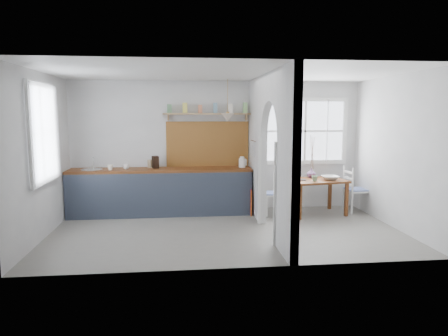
{
  "coord_description": "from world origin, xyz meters",
  "views": [
    {
      "loc": [
        -0.73,
        -6.42,
        1.94
      ],
      "look_at": [
        -0.01,
        0.28,
        1.03
      ],
      "focal_mm": 32.0,
      "sensor_mm": 36.0,
      "label": 1
    }
  ],
  "objects": [
    {
      "name": "sink",
      "position": [
        -2.43,
        1.3,
        0.89
      ],
      "size": [
        0.4,
        0.4,
        0.02
      ],
      "primitive_type": "cylinder",
      "color": "silver",
      "rests_on": "counter"
    },
    {
      "name": "backsplash",
      "position": [
        -0.2,
        1.58,
        1.35
      ],
      "size": [
        1.65,
        0.03,
        0.9
      ],
      "primitive_type": "cube",
      "color": "#9B6626",
      "rests_on": "walls"
    },
    {
      "name": "knife_block",
      "position": [
        -1.24,
        1.36,
        1.02
      ],
      "size": [
        0.15,
        0.18,
        0.24
      ],
      "primitive_type": "cube",
      "rotation": [
        0.0,
        0.0,
        0.31
      ],
      "color": "black",
      "rests_on": "counter"
    },
    {
      "name": "ceiling",
      "position": [
        0.0,
        0.0,
        2.6
      ],
      "size": [
        5.8,
        3.2,
        0.01
      ],
      "primitive_type": "cube",
      "color": "silver",
      "rests_on": "walls"
    },
    {
      "name": "table_cup",
      "position": [
        1.77,
        0.8,
        0.74
      ],
      "size": [
        0.15,
        0.15,
        0.11
      ],
      "primitive_type": "imported",
      "rotation": [
        0.0,
        0.0,
        0.36
      ],
      "color": "gray",
      "rests_on": "dining_table"
    },
    {
      "name": "chair_left",
      "position": [
        1.06,
        1.06,
        0.42
      ],
      "size": [
        0.41,
        0.41,
        0.84
      ],
      "primitive_type": null,
      "rotation": [
        0.0,
        0.0,
        -1.64
      ],
      "color": "silver",
      "rests_on": "floor"
    },
    {
      "name": "floor",
      "position": [
        0.0,
        0.0,
        0.0
      ],
      "size": [
        5.8,
        3.2,
        0.01
      ],
      "primitive_type": "cube",
      "color": "slate",
      "rests_on": "ground"
    },
    {
      "name": "nook_window",
      "position": [
        1.8,
        1.56,
        1.6
      ],
      "size": [
        1.76,
        0.1,
        1.3
      ],
      "primitive_type": null,
      "color": "white",
      "rests_on": "walls"
    },
    {
      "name": "towel_magenta",
      "position": [
        0.58,
        0.97,
        0.28
      ],
      "size": [
        0.02,
        0.03,
        0.49
      ],
      "primitive_type": "cube",
      "color": "#AC133D",
      "rests_on": "counter"
    },
    {
      "name": "dining_table",
      "position": [
        1.87,
        0.99,
        0.34
      ],
      "size": [
        1.2,
        0.9,
        0.68
      ],
      "primitive_type": null,
      "rotation": [
        0.0,
        0.0,
        0.16
      ],
      "color": "brown",
      "rests_on": "floor"
    },
    {
      "name": "plate",
      "position": [
        1.58,
        0.95,
        0.69
      ],
      "size": [
        0.21,
        0.21,
        0.01
      ],
      "primitive_type": "cylinder",
      "rotation": [
        0.0,
        0.0,
        0.41
      ],
      "color": "black",
      "rests_on": "dining_table"
    },
    {
      "name": "mug_b",
      "position": [
        -1.79,
        1.3,
        0.95
      ],
      "size": [
        0.13,
        0.13,
        0.1
      ],
      "primitive_type": "imported",
      "rotation": [
        0.0,
        0.0,
        0.07
      ],
      "color": "silver",
      "rests_on": "counter"
    },
    {
      "name": "kitchen_window",
      "position": [
        -2.87,
        0.0,
        1.65
      ],
      "size": [
        0.1,
        1.16,
        1.5
      ],
      "primitive_type": null,
      "color": "white",
      "rests_on": "walls"
    },
    {
      "name": "mug_a",
      "position": [
        -2.07,
        1.18,
        0.95
      ],
      "size": [
        0.12,
        0.12,
        0.1
      ],
      "primitive_type": "imported",
      "rotation": [
        0.0,
        0.0,
        0.11
      ],
      "color": "white",
      "rests_on": "counter"
    },
    {
      "name": "vase",
      "position": [
        1.85,
        1.25,
        0.78
      ],
      "size": [
        0.18,
        0.18,
        0.18
      ],
      "primitive_type": "imported",
      "rotation": [
        0.0,
        0.0,
        0.02
      ],
      "color": "#624369",
      "rests_on": "dining_table"
    },
    {
      "name": "kettle",
      "position": [
        0.46,
        1.33,
        1.0
      ],
      "size": [
        0.21,
        0.18,
        0.21
      ],
      "primitive_type": null,
      "rotation": [
        0.0,
        0.0,
        -0.28
      ],
      "color": "white",
      "rests_on": "counter"
    },
    {
      "name": "counter",
      "position": [
        -1.13,
        1.33,
        0.46
      ],
      "size": [
        3.5,
        0.6,
        0.9
      ],
      "color": "brown",
      "rests_on": "floor"
    },
    {
      "name": "towel_orange",
      "position": [
        0.58,
        0.93,
        0.25
      ],
      "size": [
        0.02,
        0.03,
        0.51
      ],
      "primitive_type": "cube",
      "color": "#D1541C",
      "rests_on": "counter"
    },
    {
      "name": "bowl",
      "position": [
        2.13,
        0.93,
        0.72
      ],
      "size": [
        0.34,
        0.34,
        0.08
      ],
      "primitive_type": "imported",
      "rotation": [
        0.0,
        0.0,
        0.08
      ],
      "color": "silver",
      "rests_on": "dining_table"
    },
    {
      "name": "partition",
      "position": [
        0.7,
        0.06,
        1.45
      ],
      "size": [
        0.12,
        3.2,
        2.6
      ],
      "color": "silver",
      "rests_on": "floor"
    },
    {
      "name": "shelf",
      "position": [
        -0.2,
        1.49,
        2.0
      ],
      "size": [
        1.75,
        0.2,
        0.21
      ],
      "color": "#A8854B",
      "rests_on": "walls"
    },
    {
      "name": "pendant_lamp",
      "position": [
        0.15,
        1.15,
        1.88
      ],
      "size": [
        0.26,
        0.26,
        0.16
      ],
      "primitive_type": "cone",
      "color": "silver",
      "rests_on": "ceiling"
    },
    {
      "name": "walls",
      "position": [
        0.0,
        0.0,
        1.3
      ],
      "size": [
        5.81,
        3.21,
        2.6
      ],
      "color": "silver",
      "rests_on": "floor"
    },
    {
      "name": "utensil_rail",
      "position": [
        0.61,
        0.9,
        1.45
      ],
      "size": [
        0.02,
        0.5,
        0.02
      ],
      "primitive_type": "cylinder",
      "rotation": [
        1.57,
        0.0,
        0.0
      ],
      "color": "silver",
      "rests_on": "partition"
    },
    {
      "name": "jar",
      "position": [
        -1.35,
        1.44,
        0.98
      ],
      "size": [
        0.1,
        0.1,
        0.16
      ],
      "primitive_type": "cylinder",
      "rotation": [
        0.0,
        0.0,
        0.06
      ],
      "color": "#8E7858",
      "rests_on": "counter"
    },
    {
      "name": "chair_right",
      "position": [
        2.74,
        1.08,
        0.46
      ],
      "size": [
        0.44,
        0.44,
        0.91
      ],
      "primitive_type": null,
      "rotation": [
        0.0,
        0.0,
        1.63
      ],
      "color": "silver",
      "rests_on": "floor"
    }
  ]
}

